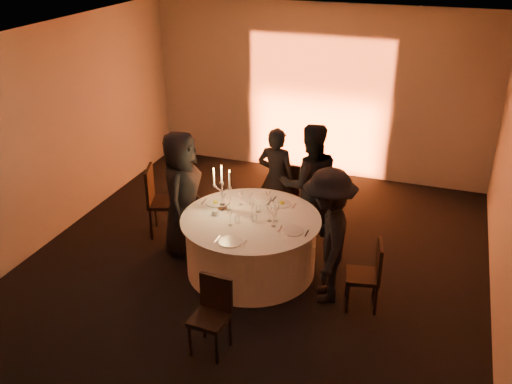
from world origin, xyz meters
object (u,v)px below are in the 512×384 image
(chair_left, at_px, (159,197))
(coffee_cup, at_px, (215,213))
(banquet_table, at_px, (251,244))
(chair_back_right, at_px, (323,202))
(candelabra, at_px, (222,195))
(guest_back_left, at_px, (276,178))
(guest_right, at_px, (328,237))
(guest_back_right, at_px, (310,184))
(chair_right, at_px, (369,272))
(chair_front, at_px, (212,310))
(guest_left, at_px, (182,193))
(chair_back_left, at_px, (289,186))

(chair_left, relative_size, coffee_cup, 9.50)
(banquet_table, distance_m, chair_back_right, 1.32)
(banquet_table, bearing_deg, candelabra, 167.51)
(guest_back_left, distance_m, candelabra, 1.25)
(guest_back_left, distance_m, coffee_cup, 1.40)
(chair_back_right, distance_m, guest_back_left, 0.79)
(banquet_table, relative_size, coffee_cup, 16.36)
(coffee_cup, bearing_deg, guest_right, -7.51)
(guest_back_right, bearing_deg, coffee_cup, 22.41)
(chair_right, height_order, guest_right, guest_right)
(guest_back_left, xyz_separation_m, coffee_cup, (-0.40, -1.34, 0.02))
(chair_front, distance_m, candelabra, 1.82)
(chair_back_right, relative_size, guest_left, 0.59)
(chair_back_right, bearing_deg, guest_right, 76.83)
(coffee_cup, bearing_deg, banquet_table, 8.27)
(chair_left, xyz_separation_m, candelabra, (1.16, -0.39, 0.40))
(chair_back_right, bearing_deg, guest_back_left, -40.43)
(chair_back_right, distance_m, coffee_cup, 1.66)
(chair_right, height_order, candelabra, candelabra)
(chair_back_left, bearing_deg, chair_right, 127.73)
(banquet_table, bearing_deg, chair_left, 162.95)
(chair_right, bearing_deg, guest_right, -103.80)
(guest_back_left, bearing_deg, chair_back_left, -99.19)
(chair_back_right, xyz_separation_m, chair_right, (0.89, -1.40, -0.10))
(chair_back_left, height_order, chair_front, chair_back_left)
(chair_front, distance_m, coffee_cup, 1.63)
(chair_left, distance_m, guest_left, 0.67)
(chair_right, height_order, guest_back_left, guest_back_left)
(coffee_cup, bearing_deg, guest_left, 156.56)
(guest_left, relative_size, candelabra, 2.72)
(chair_right, height_order, coffee_cup, chair_right)
(banquet_table, distance_m, guest_left, 1.18)
(chair_left, height_order, guest_back_left, guest_back_left)
(chair_back_right, distance_m, chair_right, 1.67)
(guest_back_right, distance_m, candelabra, 1.32)
(chair_back_left, relative_size, guest_back_right, 0.50)
(chair_back_right, distance_m, guest_back_right, 0.36)
(guest_left, xyz_separation_m, coffee_cup, (0.59, -0.26, -0.07))
(chair_left, bearing_deg, banquet_table, -125.95)
(guest_back_left, relative_size, candelabra, 2.42)
(guest_back_left, xyz_separation_m, candelabra, (-0.36, -1.18, 0.22))
(guest_right, bearing_deg, guest_back_left, -158.29)
(chair_back_left, height_order, chair_back_right, chair_back_right)
(chair_left, height_order, coffee_cup, chair_left)
(chair_back_left, distance_m, candelabra, 1.72)
(banquet_table, relative_size, chair_back_right, 1.74)
(guest_left, bearing_deg, candelabra, -108.55)
(chair_back_left, xyz_separation_m, guest_back_left, (-0.09, -0.40, 0.28))
(banquet_table, distance_m, candelabra, 0.75)
(coffee_cup, bearing_deg, candelabra, 76.66)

